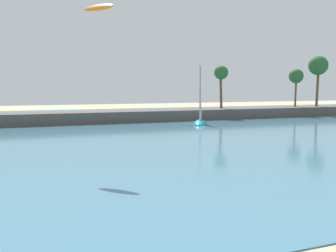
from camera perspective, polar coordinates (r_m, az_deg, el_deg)
The scene contains 4 objects.
sea at distance 57.45m, azimuth -15.42°, elevation -0.28°, with size 220.00×92.39×0.06m, color teal.
palm_headland at distance 63.72m, azimuth -14.34°, elevation 2.00°, with size 119.12×6.00×11.86m.
sailboat_near_shore at distance 61.42m, azimuth 4.55°, elevation 1.08°, with size 5.12×6.55×9.44m.
kite_aloft_high_over_bay at distance 30.77m, azimuth -9.71°, elevation 16.13°, with size 2.66×0.90×0.37m, color orange.
Camera 1 is at (-7.40, -2.24, 5.57)m, focal length 43.28 mm.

